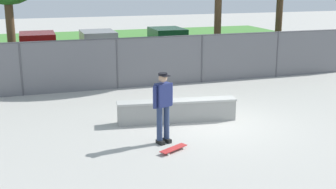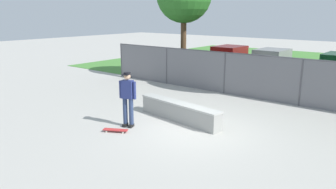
% 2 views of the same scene
% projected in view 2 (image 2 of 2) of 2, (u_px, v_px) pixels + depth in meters
% --- Properties ---
extents(ground_plane, '(80.00, 80.00, 0.00)m').
position_uv_depth(ground_plane, '(191.00, 130.00, 10.70)').
color(ground_plane, '#ADAAA3').
extents(grass_strip, '(29.47, 20.00, 0.02)m').
position_uv_depth(grass_strip, '(322.00, 69.00, 22.40)').
color(grass_strip, '#478438').
rests_on(grass_strip, ground).
extents(concrete_ledge, '(3.56, 0.96, 0.66)m').
position_uv_depth(concrete_ledge, '(179.00, 111.00, 11.63)').
color(concrete_ledge, '#999993').
rests_on(concrete_ledge, ground).
extents(skateboarder, '(0.57, 0.38, 1.84)m').
position_uv_depth(skateboarder, '(128.00, 97.00, 10.83)').
color(skateboarder, black).
rests_on(skateboarder, ground).
extents(skateboard, '(0.80, 0.56, 0.09)m').
position_uv_depth(skateboard, '(116.00, 130.00, 10.54)').
color(skateboard, red).
rests_on(skateboard, ground).
extents(chainlink_fence, '(17.54, 0.07, 1.96)m').
position_uv_depth(chainlink_fence, '(260.00, 75.00, 14.37)').
color(chainlink_fence, '#4C4C51').
rests_on(chainlink_fence, ground).
extents(car_red, '(2.05, 4.22, 1.66)m').
position_uv_depth(car_red, '(228.00, 59.00, 21.12)').
color(car_red, '#B21E1E').
rests_on(car_red, ground).
extents(car_white, '(2.05, 4.22, 1.66)m').
position_uv_depth(car_white, '(271.00, 63.00, 19.28)').
color(car_white, silver).
rests_on(car_white, ground).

